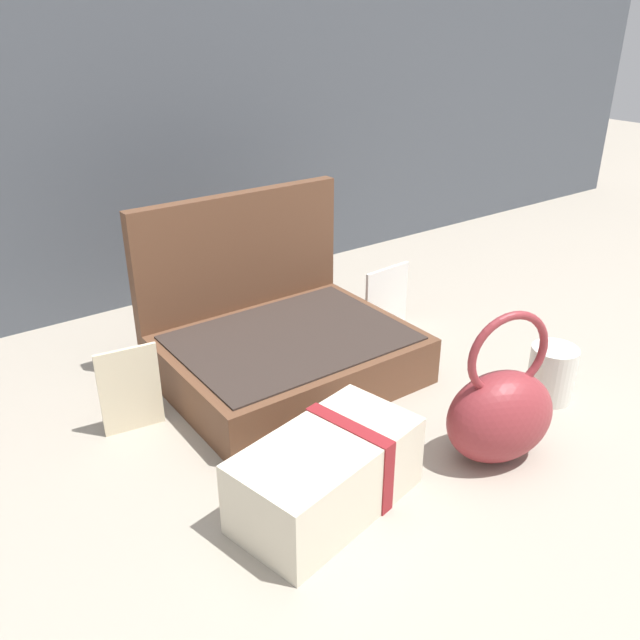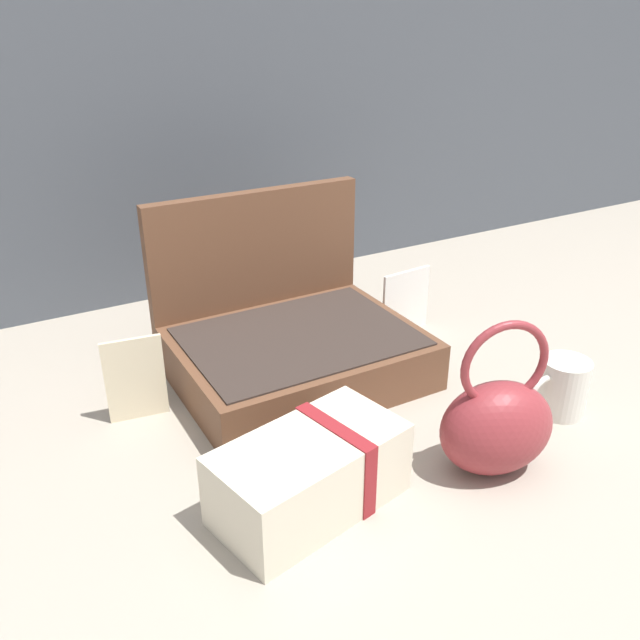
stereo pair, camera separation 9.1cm
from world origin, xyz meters
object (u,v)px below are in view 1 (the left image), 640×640
coffee_mug (550,374)px  poster_card_right (386,298)px  cream_toiletry_bag (329,473)px  info_card_left (130,390)px  teal_pouch_handbag (500,412)px  open_suitcase (279,339)px

coffee_mug → poster_card_right: size_ratio=0.88×
cream_toiletry_bag → info_card_left: (-0.13, 0.30, 0.02)m
info_card_left → cream_toiletry_bag: bearing=-57.9°
coffee_mug → poster_card_right: poster_card_right is taller
cream_toiletry_bag → teal_pouch_handbag: bearing=-13.0°
poster_card_right → info_card_left: bearing=-180.0°
cream_toiletry_bag → coffee_mug: bearing=-0.6°
teal_pouch_handbag → poster_card_right: teal_pouch_handbag is taller
open_suitcase → teal_pouch_handbag: (0.12, -0.37, 0.01)m
info_card_left → coffee_mug: bearing=-20.4°
cream_toiletry_bag → coffee_mug: cream_toiletry_bag is taller
info_card_left → open_suitcase: bearing=10.6°
cream_toiletry_bag → poster_card_right: size_ratio=2.11×
info_card_left → poster_card_right: size_ratio=1.08×
info_card_left → teal_pouch_handbag: bearing=-35.3°
teal_pouch_handbag → coffee_mug: teal_pouch_handbag is taller
cream_toiletry_bag → coffee_mug: (0.43, -0.00, -0.00)m
coffee_mug → info_card_left: info_card_left is taller
coffee_mug → info_card_left: bearing=151.6°
teal_pouch_handbag → poster_card_right: size_ratio=1.81×
open_suitcase → teal_pouch_handbag: size_ratio=1.75×
open_suitcase → poster_card_right: size_ratio=3.17×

